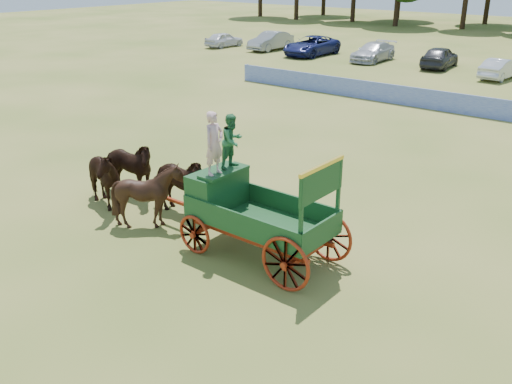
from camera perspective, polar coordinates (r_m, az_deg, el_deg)
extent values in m
plane|color=#9C8A46|center=(17.03, -3.87, -3.42)|extent=(160.00, 160.00, 0.00)
imported|color=black|center=(18.69, -15.43, 1.40)|extent=(2.49, 1.51, 1.96)
imported|color=black|center=(19.30, -12.83, 2.31)|extent=(2.50, 1.55, 1.96)
imported|color=black|center=(16.89, -10.59, -0.35)|extent=(1.86, 1.68, 1.97)
imported|color=black|center=(17.57, -7.89, 0.70)|extent=(2.41, 1.27, 1.96)
cube|color=#992A0F|center=(15.92, -3.77, -2.93)|extent=(0.12, 2.00, 0.12)
cube|color=#992A0F|center=(14.25, 5.21, -6.11)|extent=(0.12, 2.00, 0.12)
cube|color=#992A0F|center=(14.60, -0.89, -4.77)|extent=(3.80, 0.10, 0.12)
cube|color=#992A0F|center=(15.37, 1.74, -3.33)|extent=(3.80, 0.10, 0.12)
cube|color=#992A0F|center=(16.43, -6.11, -1.62)|extent=(2.80, 0.09, 0.09)
cube|color=#174620|center=(14.86, 0.46, -3.06)|extent=(3.80, 1.80, 0.10)
cube|color=#174620|center=(14.12, -1.76, -3.13)|extent=(3.80, 0.06, 0.55)
cube|color=#174620|center=(15.38, 2.51, -0.97)|extent=(3.80, 0.06, 0.55)
cube|color=#174620|center=(13.76, 6.62, -3.99)|extent=(0.06, 1.80, 0.55)
cube|color=#174620|center=(15.54, -3.86, 0.25)|extent=(0.85, 1.70, 1.05)
cube|color=#174620|center=(15.18, -3.22, 2.03)|extent=(0.55, 1.50, 0.08)
cube|color=#174620|center=(15.86, -4.85, -0.10)|extent=(0.10, 1.60, 0.65)
cube|color=#174620|center=(15.86, -4.35, -1.26)|extent=(0.55, 1.60, 0.06)
cube|color=#174620|center=(12.91, 4.53, -2.52)|extent=(0.08, 0.08, 1.80)
cube|color=#174620|center=(14.16, 8.22, -0.41)|extent=(0.08, 0.08, 1.80)
cube|color=#174620|center=(13.30, 6.57, 0.96)|extent=(0.07, 1.75, 0.75)
cube|color=gold|center=(13.17, 6.64, 2.58)|extent=(0.08, 1.80, 0.09)
cube|color=gold|center=(13.32, 6.42, 1.00)|extent=(0.02, 1.30, 0.12)
torus|color=#992A0F|center=(15.33, -6.17, -4.25)|extent=(1.09, 0.09, 1.09)
torus|color=#992A0F|center=(16.58, -1.56, -2.02)|extent=(1.09, 0.09, 1.09)
torus|color=#992A0F|center=(13.52, 2.95, -7.22)|extent=(1.39, 0.09, 1.39)
torus|color=#992A0F|center=(14.93, 7.27, -4.41)|extent=(1.39, 0.09, 1.39)
imported|color=#D8A5A7|center=(14.67, -4.21, 4.87)|extent=(0.40, 0.61, 1.66)
imported|color=#296F3E|center=(15.19, -2.40, 5.12)|extent=(0.56, 0.71, 1.47)
cube|color=#213EB3|center=(32.14, 17.18, 8.82)|extent=(26.00, 0.08, 1.05)
imported|color=silver|center=(54.96, -3.21, 14.98)|extent=(1.83, 4.06, 1.35)
imported|color=gray|center=(52.88, 1.49, 14.87)|extent=(1.75, 4.88, 1.60)
imported|color=navy|center=(49.87, 5.58, 14.35)|extent=(2.67, 5.77, 1.60)
imported|color=silver|center=(47.50, 11.63, 13.56)|extent=(2.20, 5.09, 1.46)
imported|color=#333338|center=(45.61, 17.90, 12.72)|extent=(2.35, 4.84, 1.59)
imported|color=silver|center=(42.54, 23.24, 11.26)|extent=(1.75, 4.23, 1.36)
cylinder|color=#382314|center=(82.94, 4.07, 18.32)|extent=(0.60, 0.60, 4.34)
cylinder|color=#382314|center=(80.63, 9.70, 17.99)|extent=(0.60, 0.60, 4.37)
cylinder|color=#382314|center=(75.79, 13.88, 17.42)|extent=(0.60, 0.60, 4.26)
cylinder|color=#382314|center=(74.43, 20.16, 17.03)|extent=(0.60, 0.60, 5.16)
cylinder|color=#382314|center=(84.84, 14.08, 18.15)|extent=(0.60, 0.60, 5.23)
cylinder|color=#382314|center=(81.75, 22.16, 17.16)|extent=(0.60, 0.60, 5.32)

